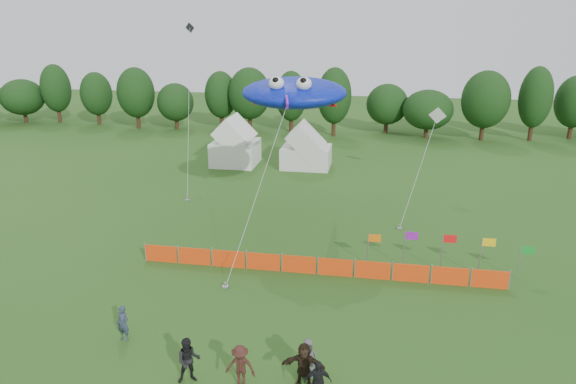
% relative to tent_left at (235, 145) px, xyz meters
% --- Properties ---
extents(ground, '(160.00, 160.00, 0.00)m').
position_rel_tent_left_xyz_m(ground, '(9.16, -29.07, -1.89)').
color(ground, '#234C16').
rests_on(ground, ground).
extents(treeline, '(104.57, 8.78, 8.36)m').
position_rel_tent_left_xyz_m(treeline, '(10.76, 15.86, 2.29)').
color(treeline, '#382314').
rests_on(treeline, ground).
extents(tent_left, '(4.24, 4.24, 3.74)m').
position_rel_tent_left_xyz_m(tent_left, '(0.00, 0.00, 0.00)').
color(tent_left, white).
rests_on(tent_left, ground).
extents(tent_right, '(4.61, 3.69, 3.26)m').
position_rel_tent_left_xyz_m(tent_right, '(6.87, 0.14, -0.25)').
color(tent_right, silver).
rests_on(tent_right, ground).
extents(barrier_fence, '(19.90, 0.06, 1.00)m').
position_rel_tent_left_xyz_m(barrier_fence, '(10.47, -21.45, -1.39)').
color(barrier_fence, '#EC3E0D').
rests_on(barrier_fence, ground).
extents(flag_row, '(8.73, 0.41, 2.24)m').
position_rel_tent_left_xyz_m(flag_row, '(17.32, -19.96, -0.47)').
color(flag_row, gray).
rests_on(flag_row, ground).
extents(spectator_a, '(0.66, 0.50, 1.62)m').
position_rel_tent_left_xyz_m(spectator_a, '(2.97, -28.95, -1.08)').
color(spectator_a, '#2C354A').
rests_on(spectator_a, ground).
extents(spectator_b, '(1.10, 0.99, 1.86)m').
position_rel_tent_left_xyz_m(spectator_b, '(6.71, -31.05, -0.96)').
color(spectator_b, black).
rests_on(spectator_b, ground).
extents(spectator_c, '(1.16, 0.69, 1.77)m').
position_rel_tent_left_xyz_m(spectator_c, '(8.73, -31.02, -1.01)').
color(spectator_c, '#391C16').
rests_on(spectator_c, ground).
extents(spectator_d, '(1.08, 0.64, 1.72)m').
position_rel_tent_left_xyz_m(spectator_d, '(11.68, -31.33, -1.03)').
color(spectator_d, black).
rests_on(spectator_d, ground).
extents(spectator_e, '(0.83, 0.59, 1.61)m').
position_rel_tent_left_xyz_m(spectator_e, '(11.13, -29.95, -1.08)').
color(spectator_e, '#4C4C51').
rests_on(spectator_e, ground).
extents(spectator_f, '(1.66, 0.56, 1.78)m').
position_rel_tent_left_xyz_m(spectator_f, '(11.06, -30.49, -1.00)').
color(spectator_f, black).
rests_on(spectator_f, ground).
extents(stingray_kite, '(6.64, 17.27, 10.20)m').
position_rel_tent_left_xyz_m(stingray_kite, '(8.21, -14.83, 7.11)').
color(stingray_kite, '#0F24DA').
rests_on(stingray_kite, ground).
extents(small_kite_white, '(3.67, 9.68, 6.79)m').
position_rel_tent_left_xyz_m(small_kite_white, '(17.30, -7.02, 2.72)').
color(small_kite_white, silver).
rests_on(small_kite_white, ground).
extents(small_kite_dark, '(3.55, 11.02, 13.12)m').
position_rel_tent_left_xyz_m(small_kite_dark, '(-2.63, -4.55, 5.80)').
color(small_kite_dark, black).
rests_on(small_kite_dark, ground).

